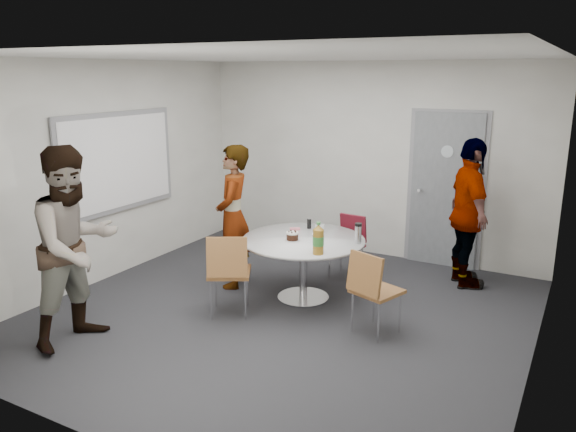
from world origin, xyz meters
The scene contains 15 objects.
floor centered at (0.00, 0.00, 0.00)m, with size 5.00×5.00×0.00m, color black.
ceiling centered at (0.00, 0.00, 2.70)m, with size 5.00×5.00×0.00m, color silver.
wall_back centered at (0.00, 2.50, 1.35)m, with size 5.00×5.00×0.00m, color beige.
wall_left centered at (-2.50, 0.00, 1.35)m, with size 5.00×5.00×0.00m, color beige.
wall_right centered at (2.50, 0.00, 1.35)m, with size 5.00×5.00×0.00m, color beige.
wall_front centered at (0.00, -2.50, 1.35)m, with size 5.00×5.00×0.00m, color beige.
door centered at (1.10, 2.48, 1.03)m, with size 1.02×0.17×2.12m.
whiteboard centered at (-2.46, 0.20, 1.45)m, with size 0.04×1.90×1.25m.
table centered at (0.04, 0.49, 0.63)m, with size 1.39×1.39×1.07m.
chair_near_left centered at (-0.46, -0.32, 0.56)m, with size 0.61×0.63×0.92m.
chair_near_right centered at (1.02, 0.00, 0.53)m, with size 0.53×0.56×0.87m.
chair_far centered at (0.16, 1.47, 0.48)m, with size 0.41×0.44×0.79m.
person_main centered at (-0.94, 0.49, 0.86)m, with size 0.63×0.41×1.73m, color #A5C6EA.
person_left centered at (-1.41, -1.44, 0.96)m, with size 0.93×0.72×1.91m, color white.
person_right centered at (1.54, 1.84, 0.91)m, with size 1.06×0.44×1.81m, color black.
Camera 1 is at (2.77, -4.90, 2.56)m, focal length 35.00 mm.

